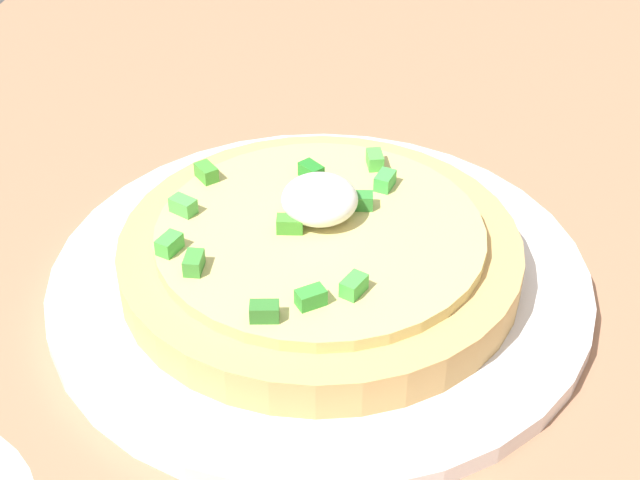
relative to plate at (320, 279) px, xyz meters
The scene contains 3 objects.
dining_table 9.74cm from the plate, 96.12° to the left, with size 126.15×85.53×2.55cm, color #A57354.
plate is the anchor object (origin of this frame).
pizza 1.84cm from the plate, 141.44° to the right, with size 20.03×20.03×4.77cm.
Camera 1 is at (37.81, -1.49, 33.82)cm, focal length 53.54 mm.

